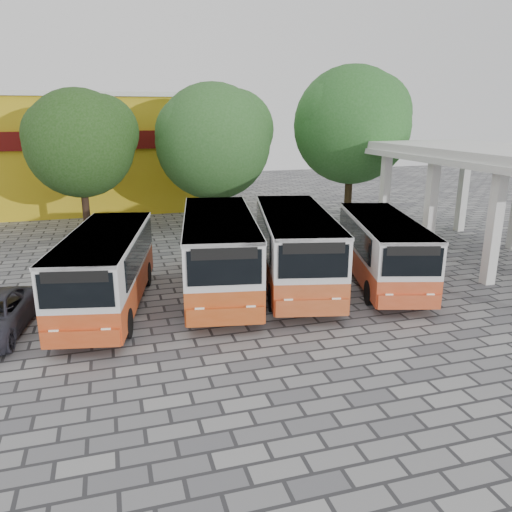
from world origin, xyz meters
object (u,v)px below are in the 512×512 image
object	(u,v)px
bus_far_left	(106,266)
bus_centre_left	(219,248)
bus_far_right	(383,247)
bus_centre_right	(295,244)

from	to	relation	value
bus_far_left	bus_centre_left	xyz separation A→B (m)	(4.32, 0.67, 0.17)
bus_centre_left	bus_far_right	size ratio (longest dim) A/B	1.11
bus_far_left	bus_far_right	size ratio (longest dim) A/B	1.02
bus_far_left	bus_centre_right	distance (m)	7.49
bus_far_left	bus_centre_left	bearing A→B (deg)	20.35
bus_centre_left	bus_centre_right	distance (m)	3.15
bus_centre_left	bus_far_right	world-z (taller)	bus_centre_left
bus_centre_left	bus_centre_right	size ratio (longest dim) A/B	1.00
bus_far_left	bus_centre_right	bearing A→B (deg)	15.43
bus_far_left	bus_centre_left	distance (m)	4.37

